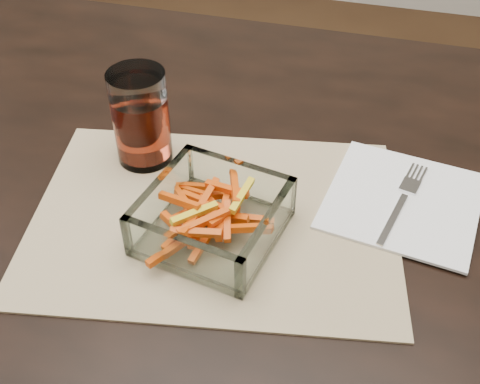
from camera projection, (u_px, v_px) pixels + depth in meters
The scene contains 6 objects.
dining_table at pixel (244, 224), 0.87m from camera, with size 1.60×0.90×0.75m.
placemat at pixel (215, 217), 0.75m from camera, with size 0.45×0.33×0.00m, color tan.
glass_bowl at pixel (213, 219), 0.71m from camera, with size 0.18×0.18×0.06m.
tumbler at pixel (141, 120), 0.80m from camera, with size 0.08×0.08×0.13m.
napkin at pixel (403, 201), 0.77m from camera, with size 0.19×0.19×0.00m, color white.
fork at pixel (403, 200), 0.76m from camera, with size 0.05×0.17×0.00m.
Camera 1 is at (0.15, -0.59, 1.28)m, focal length 45.00 mm.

